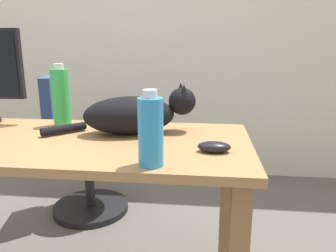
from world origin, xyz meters
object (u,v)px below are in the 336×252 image
Objects in this scene: computer_mouse at (214,147)px; water_bottle at (61,97)px; spray_bottle at (151,131)px; cat at (135,114)px; office_chair at (80,157)px.

computer_mouse is 0.73m from water_bottle.
water_bottle is 0.64m from spray_bottle.
water_bottle is at bearing 155.58° from computer_mouse.
spray_bottle is at bearing -70.94° from cat.
spray_bottle reaches higher than cat.
office_chair is at bearing 128.72° from cat.
computer_mouse is 0.49× the size of spray_bottle.
computer_mouse is at bearing -24.42° from water_bottle.
cat reaches higher than computer_mouse.
office_chair is at bearing 106.21° from water_bottle.
computer_mouse is (0.31, -0.20, -0.06)m from cat.
spray_bottle is (0.62, -0.97, 0.44)m from office_chair.
computer_mouse is (0.81, -0.83, 0.36)m from office_chair.
computer_mouse is at bearing -45.70° from office_chair.
spray_bottle reaches higher than computer_mouse.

